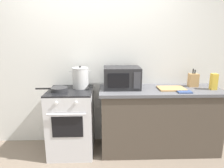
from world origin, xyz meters
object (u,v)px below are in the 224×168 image
at_px(stove, 72,121).
at_px(pasta_box, 214,82).
at_px(cutting_board, 171,88).
at_px(microwave, 122,78).
at_px(oven_mitt, 184,92).
at_px(knife_block, 193,80).
at_px(frying_pan, 59,89).
at_px(stock_pot, 80,78).

bearing_deg(stove, pasta_box, -0.84).
bearing_deg(stove, cutting_board, 0.05).
xyz_separation_m(microwave, oven_mitt, (0.80, -0.24, -0.14)).
relative_size(microwave, knife_block, 1.91).
xyz_separation_m(knife_block, oven_mitt, (-0.24, -0.30, -0.09)).
bearing_deg(stove, microwave, 6.34).
height_order(microwave, knife_block, microwave).
bearing_deg(pasta_box, frying_pan, -179.54).
relative_size(stock_pot, pasta_box, 1.44).
bearing_deg(oven_mitt, stove, 173.99).
xyz_separation_m(stove, frying_pan, (-0.14, -0.05, 0.48)).
bearing_deg(cutting_board, oven_mitt, -54.26).
bearing_deg(stock_pot, cutting_board, -5.24).
height_order(frying_pan, knife_block, knife_block).
height_order(cutting_board, oven_mitt, cutting_board).
distance_m(stove, stock_pot, 0.63).
bearing_deg(knife_block, pasta_box, -39.21).
relative_size(stove, frying_pan, 2.17).
relative_size(stock_pot, knife_block, 1.21).
xyz_separation_m(stove, stock_pot, (0.13, 0.12, 0.60)).
bearing_deg(microwave, cutting_board, -6.52).
relative_size(stock_pot, frying_pan, 0.75).
height_order(stove, frying_pan, frying_pan).
height_order(microwave, pasta_box, microwave).
distance_m(microwave, pasta_box, 1.25).
xyz_separation_m(frying_pan, oven_mitt, (1.65, -0.11, -0.02)).
distance_m(microwave, knife_block, 1.04).
distance_m(pasta_box, oven_mitt, 0.48).
bearing_deg(knife_block, stove, -175.40).
bearing_deg(stock_pot, knife_block, 0.86).
distance_m(stock_pot, microwave, 0.58).
bearing_deg(knife_block, oven_mitt, -128.97).
relative_size(stove, knife_block, 3.51).
bearing_deg(knife_block, frying_pan, -174.37).
xyz_separation_m(stock_pot, frying_pan, (-0.27, -0.16, -0.12)).
distance_m(stove, cutting_board, 1.47).
distance_m(microwave, cutting_board, 0.70).
bearing_deg(pasta_box, oven_mitt, -163.92).
height_order(pasta_box, oven_mitt, pasta_box).
height_order(stove, oven_mitt, oven_mitt).
relative_size(cutting_board, oven_mitt, 2.00).
distance_m(cutting_board, knife_block, 0.39).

